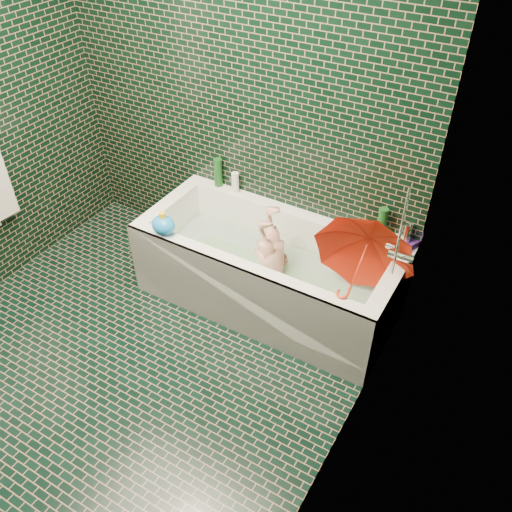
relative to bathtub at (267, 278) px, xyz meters
The scene contains 18 objects.
floor 1.12m from the bathtub, 114.07° to the right, with size 2.80×2.80×0.00m, color black.
wall_back 1.20m from the bathtub, 138.90° to the left, with size 2.80×2.80×0.00m, color black.
wall_right 1.68m from the bathtub, 49.85° to the right, with size 2.80×2.80×0.00m, color black.
bathtub is the anchor object (origin of this frame).
bath_mat 0.06m from the bathtub, 90.00° to the left, with size 1.35×0.47×0.01m, color #50CD29.
water 0.09m from the bathtub, 90.00° to the left, with size 1.48×0.53×0.00m, color silver.
faucet 0.99m from the bathtub, ahead, with size 0.18×0.19×0.55m.
child 0.12m from the bathtub, 20.44° to the right, with size 0.32×0.21×0.87m, color tan.
umbrella 0.74m from the bathtub, ahead, with size 0.58×0.58×0.51m, color red.
soap_bottle_a 0.87m from the bathtub, 24.04° to the left, with size 0.10×0.10×0.25m, color white.
soap_bottle_b 0.89m from the bathtub, 21.65° to the left, with size 0.09×0.09×0.19m, color #401E70.
soap_bottle_c 0.81m from the bathtub, 27.86° to the left, with size 0.14×0.14×0.19m, color #144919.
bottle_right_tall 0.83m from the bathtub, 28.39° to the left, with size 0.06×0.06×0.24m, color #144919.
bottle_right_pump 0.94m from the bathtub, 24.28° to the left, with size 0.05×0.05×0.17m, color silver.
bottle_left_tall 0.84m from the bathtub, 149.41° to the left, with size 0.06×0.06×0.21m, color #144919.
bottle_left_short 0.71m from the bathtub, 142.78° to the left, with size 0.05×0.05×0.15m, color white.
rubber_duck 0.71m from the bathtub, 36.46° to the left, with size 0.10×0.07×0.08m.
bath_toy 0.78m from the bathtub, 153.33° to the right, with size 0.17×0.14×0.15m.
Camera 1 is at (1.75, -1.37, 2.63)m, focal length 38.00 mm.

